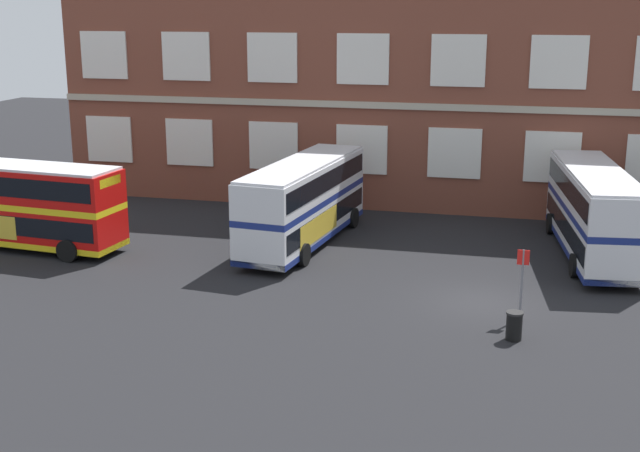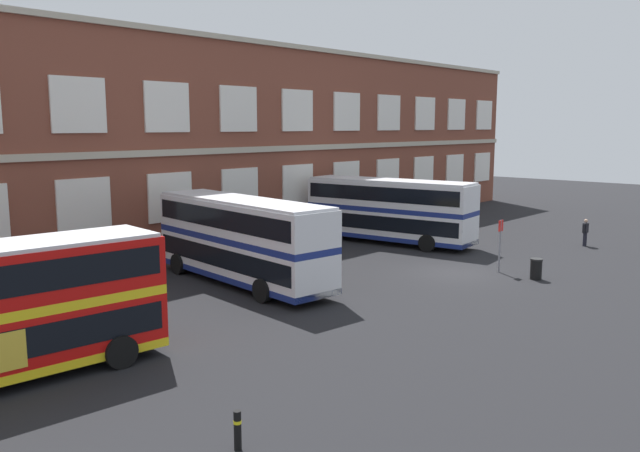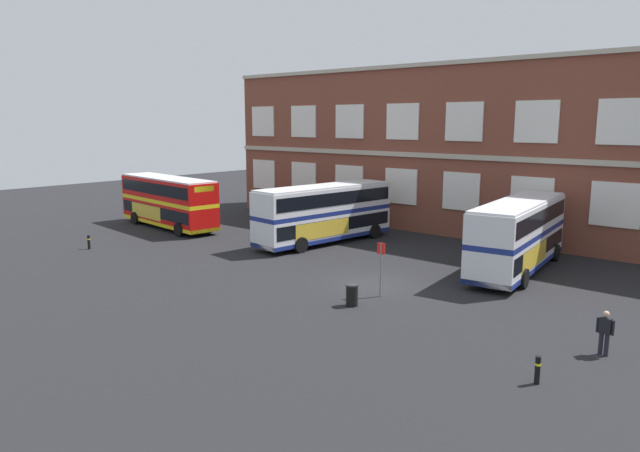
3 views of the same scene
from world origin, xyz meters
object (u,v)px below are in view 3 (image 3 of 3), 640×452
at_px(safety_bollard_west, 538,370).
at_px(safety_bollard_east, 89,242).
at_px(bus_stand_flag, 381,264).
at_px(station_litter_bin, 352,295).
at_px(double_decker_far, 518,234).
at_px(double_decker_middle, 324,213).
at_px(waiting_passenger, 605,331).
at_px(double_decker_near, 168,201).

xyz_separation_m(safety_bollard_west, safety_bollard_east, (-30.44, 0.47, 0.00)).
xyz_separation_m(bus_stand_flag, station_litter_bin, (-0.18, -2.05, -1.12)).
relative_size(double_decker_far, safety_bollard_east, 11.82).
xyz_separation_m(double_decker_middle, double_decker_far, (13.46, 1.24, 0.00)).
bearing_deg(waiting_passenger, double_decker_far, 126.99).
relative_size(double_decker_middle, bus_stand_flag, 4.15).
bearing_deg(double_decker_far, double_decker_middle, -174.75).
xyz_separation_m(double_decker_near, double_decker_middle, (13.37, 3.74, 0.00)).
bearing_deg(double_decker_near, bus_stand_flag, -9.98).
bearing_deg(double_decker_near, double_decker_far, 10.51).
xyz_separation_m(double_decker_far, safety_bollard_east, (-24.06, -13.21, -1.66)).
height_order(double_decker_far, safety_bollard_west, double_decker_far).
xyz_separation_m(double_decker_middle, safety_bollard_east, (-10.60, -11.97, -1.66)).
bearing_deg(bus_stand_flag, station_litter_bin, -94.93).
relative_size(double_decker_near, waiting_passenger, 6.59).
distance_m(waiting_passenger, safety_bollard_east, 31.58).
relative_size(bus_stand_flag, station_litter_bin, 2.62).
bearing_deg(bus_stand_flag, double_decker_middle, 142.73).
bearing_deg(double_decker_far, safety_bollard_east, -151.23).
xyz_separation_m(waiting_passenger, station_litter_bin, (-10.55, -1.48, -0.41)).
distance_m(bus_stand_flag, safety_bollard_east, 21.43).
bearing_deg(double_decker_near, safety_bollard_east, -71.43).
bearing_deg(station_litter_bin, double_decker_far, 73.94).
distance_m(waiting_passenger, station_litter_bin, 10.66).
height_order(double_decker_near, waiting_passenger, double_decker_near).
bearing_deg(safety_bollard_east, double_decker_far, 28.77).
bearing_deg(double_decker_middle, double_decker_far, 5.25).
bearing_deg(bus_stand_flag, double_decker_far, 71.59).
bearing_deg(station_litter_bin, safety_bollard_west, -14.44).
height_order(double_decker_middle, safety_bollard_west, double_decker_middle).
height_order(waiting_passenger, safety_bollard_west, waiting_passenger).
xyz_separation_m(bus_stand_flag, safety_bollard_east, (-21.01, -4.05, -1.14)).
xyz_separation_m(bus_stand_flag, safety_bollard_west, (9.44, -4.52, -1.14)).
bearing_deg(safety_bollard_west, double_decker_near, 165.31).
xyz_separation_m(waiting_passenger, safety_bollard_west, (-0.94, -3.95, -0.44)).
bearing_deg(bus_stand_flag, waiting_passenger, -3.14).
relative_size(double_decker_near, safety_bollard_east, 11.79).
height_order(double_decker_near, safety_bollard_east, double_decker_near).
xyz_separation_m(double_decker_near, bus_stand_flag, (23.78, -4.18, -0.51)).
bearing_deg(waiting_passenger, safety_bollard_east, -173.66).
bearing_deg(station_litter_bin, double_decker_middle, 135.75).
relative_size(double_decker_middle, waiting_passenger, 6.60).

